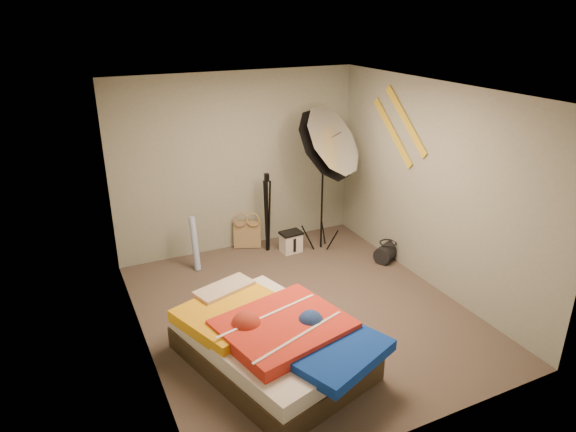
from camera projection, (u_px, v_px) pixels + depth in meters
floor at (303, 311)px, 5.93m from camera, size 4.00×4.00×0.00m
ceiling at (305, 91)px, 4.99m from camera, size 4.00×4.00×0.00m
wall_back at (238, 163)px, 7.13m from camera, size 3.50×0.00×3.50m
wall_front at (427, 300)px, 3.79m from camera, size 3.50×0.00×3.50m
wall_left at (136, 240)px, 4.76m from camera, size 0.00×4.00×4.00m
wall_right at (433, 188)px, 6.16m from camera, size 0.00×4.00×4.00m
tote_bag at (247, 234)px, 7.47m from camera, size 0.43×0.31×0.41m
wrapping_roll at (195, 244)px, 6.78m from camera, size 0.09×0.21×0.73m
camera_case at (291, 243)px, 7.33m from camera, size 0.30×0.22×0.28m
duffel_bag at (387, 252)px, 7.09m from camera, size 0.46×0.39×0.24m
wall_stripe_upper at (406, 121)px, 6.39m from camera, size 0.02×0.91×0.78m
wall_stripe_lower at (393, 132)px, 6.67m from camera, size 0.02×0.91×0.78m
bed at (272, 340)px, 4.97m from camera, size 1.76×2.14×0.53m
photo_umbrella at (325, 146)px, 6.72m from camera, size 1.06×1.19×2.20m
camera_tripod at (267, 207)px, 7.18m from camera, size 0.07×0.07×1.16m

